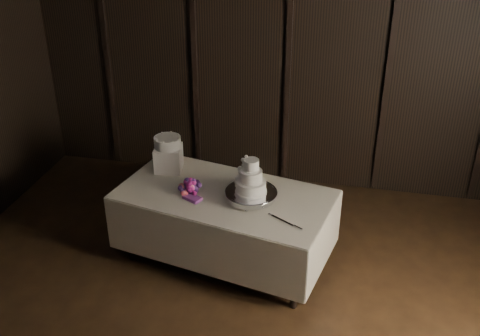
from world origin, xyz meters
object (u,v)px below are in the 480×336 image
object	(u,v)px
display_table	(225,224)
wedding_cake	(248,180)
small_cake	(167,142)
cake_stand	(251,196)
box_pedestal	(169,158)
bouquet	(191,187)

from	to	relation	value
display_table	wedding_cake	xyz separation A→B (m)	(0.24, -0.07, 0.56)
display_table	small_cake	distance (m)	0.99
cake_stand	display_table	bearing A→B (deg)	167.57
box_pedestal	cake_stand	bearing A→B (deg)	-23.60
cake_stand	box_pedestal	bearing A→B (deg)	156.40
display_table	box_pedestal	bearing A→B (deg)	164.02
bouquet	box_pedestal	size ratio (longest dim) A/B	1.46
cake_stand	box_pedestal	world-z (taller)	box_pedestal
cake_stand	wedding_cake	world-z (taller)	wedding_cake
bouquet	box_pedestal	distance (m)	0.53
display_table	box_pedestal	size ratio (longest dim) A/B	8.31
display_table	wedding_cake	world-z (taller)	wedding_cake
wedding_cake	box_pedestal	bearing A→B (deg)	177.58
cake_stand	bouquet	world-z (taller)	bouquet
small_cake	cake_stand	bearing A→B (deg)	-23.60
display_table	small_cake	xyz separation A→B (m)	(-0.66, 0.35, 0.65)
display_table	cake_stand	bearing A→B (deg)	-0.75
bouquet	wedding_cake	bearing A→B (deg)	-2.67
bouquet	small_cake	bearing A→B (deg)	131.62
bouquet	display_table	bearing A→B (deg)	8.49
cake_stand	small_cake	bearing A→B (deg)	156.40
cake_stand	box_pedestal	size ratio (longest dim) A/B	1.86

